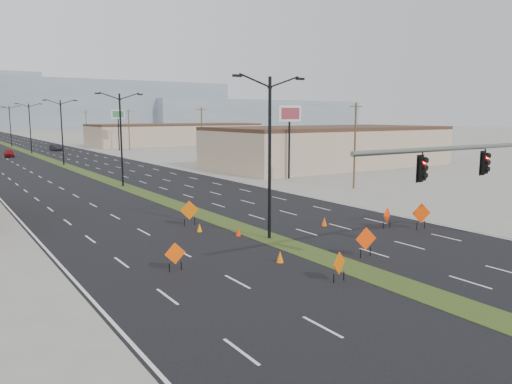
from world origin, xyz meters
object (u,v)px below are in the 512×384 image
construction_sign_1 (339,264)px  cone_0 (238,232)px  streetlight_4 (10,125)px  construction_sign_0 (175,255)px  cone_2 (324,222)px  pole_sign_east_far (118,117)px  car_mid (56,148)px  cone_1 (280,257)px  cone_3 (200,228)px  streetlight_0 (270,153)px  pole_sign_east_near (290,119)px  construction_sign_4 (421,214)px  streetlight_2 (62,130)px  car_left (9,153)px  signal_mast (504,169)px  streetlight_1 (121,137)px  streetlight_3 (30,127)px  construction_sign_2 (189,211)px  construction_sign_3 (366,240)px  construction_sign_5 (387,216)px

construction_sign_1 → cone_0: bearing=66.4°
streetlight_4 → construction_sign_0: 115.20m
cone_2 → pole_sign_east_far: (12.55, 82.69, 6.92)m
cone_0 → cone_2: (6.56, -0.83, 0.02)m
car_mid → cone_1: bearing=-102.2°
construction_sign_1 → cone_3: (-0.85, 12.59, -0.55)m
streetlight_0 → streetlight_4: (0.00, 112.00, 0.00)m
cone_0 → pole_sign_east_near: (20.61, 21.85, 6.91)m
construction_sign_4 → cone_0: 12.52m
streetlight_0 → construction_sign_4: size_ratio=5.48×
construction_sign_0 → cone_0: (6.41, 4.50, -0.55)m
streetlight_4 → pole_sign_east_far: size_ratio=1.12×
cone_1 → streetlight_2: bearing=87.6°
cone_1 → cone_2: bearing=34.8°
car_left → signal_mast: bearing=-74.5°
cone_2 → car_mid: bearing=89.5°
construction_sign_4 → cone_3: 15.01m
streetlight_2 → construction_sign_1: 64.74m
streetlight_0 → construction_sign_0: (-7.70, -2.85, -4.57)m
construction_sign_1 → cone_1: (-0.49, 3.98, -0.52)m
streetlight_4 → cone_2: streetlight_4 is taller
streetlight_1 → pole_sign_east_near: bearing=-13.1°
cone_3 → pole_sign_east_near: size_ratio=0.06×
pole_sign_east_far → streetlight_3: bearing=-164.0°
pole_sign_east_far → construction_sign_2: bearing=-87.2°
streetlight_0 → cone_0: 5.53m
streetlight_1 → pole_sign_east_near: (19.33, -4.50, 1.79)m
streetlight_0 → construction_sign_3: 7.98m
construction_sign_1 → cone_3: bearing=74.2°
streetlight_0 → construction_sign_3: streetlight_0 is taller
streetlight_4 → car_mid: bearing=-74.4°
streetlight_2 → construction_sign_0: bearing=-97.5°
construction_sign_2 → cone_2: size_ratio=2.84×
signal_mast → pole_sign_east_near: 35.28m
signal_mast → construction_sign_1: size_ratio=11.34×
construction_sign_4 → construction_sign_5: size_ratio=1.21×
streetlight_1 → construction_sign_2: bearing=-96.8°
construction_sign_5 → pole_sign_east_near: size_ratio=0.17×
car_left → cone_2: 77.82m
construction_sign_3 → cone_3: construction_sign_3 is taller
signal_mast → construction_sign_0: bearing=156.3°
streetlight_4 → cone_2: size_ratio=15.68×
streetlight_0 → construction_sign_1: 9.90m
streetlight_3 → construction_sign_1: (-2.00, -92.54, -4.58)m
streetlight_0 → construction_sign_1: streetlight_0 is taller
construction_sign_2 → construction_sign_4: 15.91m
construction_sign_2 → cone_3: (-0.25, -2.01, -0.78)m
streetlight_1 → car_mid: 63.05m
cone_3 → pole_sign_east_far: 82.41m
streetlight_2 → cone_0: (-1.28, -54.35, -5.12)m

